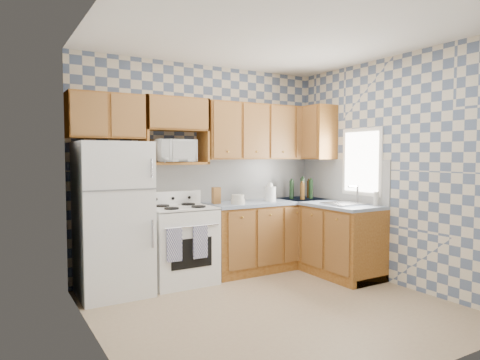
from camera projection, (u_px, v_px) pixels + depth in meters
name	position (u px, v px, depth m)	size (l,w,h in m)	color
floor	(274.00, 308.00, 4.30)	(3.40, 3.40, 0.00)	#91755A
back_wall	(204.00, 169.00, 5.60)	(3.40, 0.02, 2.70)	slate
right_wall	(391.00, 171.00, 5.09)	(0.02, 3.20, 2.70)	slate
backsplash_back	(231.00, 180.00, 5.80)	(2.60, 0.01, 0.56)	white
backsplash_right	(342.00, 180.00, 5.78)	(0.01, 1.60, 0.56)	white
refrigerator	(113.00, 219.00, 4.68)	(0.75, 0.70, 1.68)	white
stove_body	(181.00, 246.00, 5.13)	(0.76, 0.65, 0.90)	white
cooktop	(180.00, 208.00, 5.11)	(0.76, 0.65, 0.03)	silver
backguard	(172.00, 198.00, 5.34)	(0.76, 0.08, 0.17)	white
dish_towel_left	(174.00, 245.00, 4.72)	(0.18, 0.03, 0.37)	navy
dish_towel_right	(200.00, 242.00, 4.88)	(0.18, 0.03, 0.37)	navy
base_cabinets_back	(268.00, 236.00, 5.81)	(1.75, 0.60, 0.88)	brown
base_cabinets_right	(325.00, 238.00, 5.68)	(0.60, 1.60, 0.88)	brown
countertop_back	(269.00, 202.00, 5.78)	(1.77, 0.63, 0.04)	gray
countertop_right	(325.00, 203.00, 5.65)	(0.63, 1.60, 0.04)	gray
upper_cabinets_back	(263.00, 132.00, 5.85)	(1.75, 0.33, 0.74)	brown
upper_cabinets_fridge	(106.00, 116.00, 4.77)	(0.82, 0.33, 0.50)	brown
upper_cabinets_right	(312.00, 133.00, 6.05)	(0.33, 0.70, 0.74)	brown
microwave_shelf	(175.00, 163.00, 5.21)	(0.80, 0.33, 0.03)	brown
microwave	(173.00, 151.00, 5.17)	(0.50, 0.34, 0.27)	white
sink	(345.00, 204.00, 5.35)	(0.48, 0.40, 0.03)	#B7B7BC
window	(362.00, 162.00, 5.47)	(0.02, 0.66, 0.86)	white
bottle_0	(303.00, 188.00, 6.05)	(0.06, 0.06, 0.29)	black
bottle_1	(311.00, 189.00, 6.05)	(0.06, 0.06, 0.27)	black
bottle_2	(309.00, 189.00, 6.16)	(0.06, 0.06, 0.25)	#4E3011
bottle_3	(302.00, 191.00, 5.94)	(0.06, 0.06, 0.23)	#4E3011
bottle_4	(292.00, 190.00, 6.02)	(0.06, 0.06, 0.26)	black
knife_block	(216.00, 195.00, 5.42)	(0.09, 0.09, 0.21)	brown
electric_kettle	(270.00, 194.00, 5.71)	(0.15, 0.15, 0.19)	white
food_containers	(238.00, 199.00, 5.36)	(0.18, 0.18, 0.12)	beige
soap_bottle	(376.00, 199.00, 5.20)	(0.06, 0.06, 0.17)	beige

